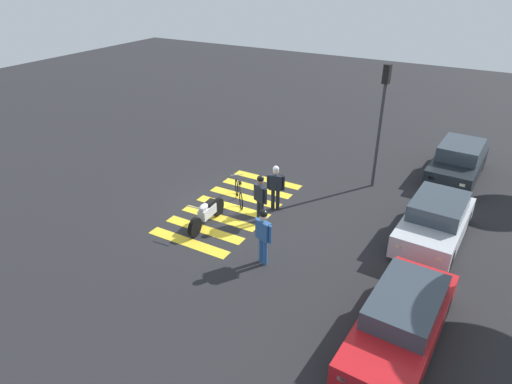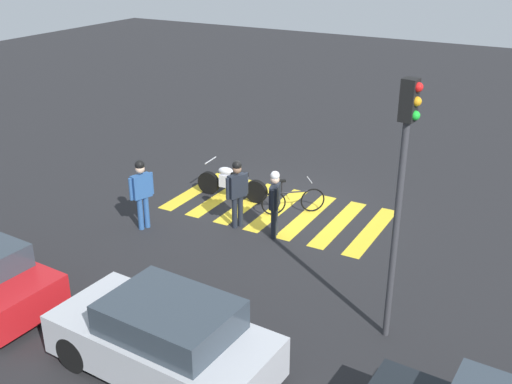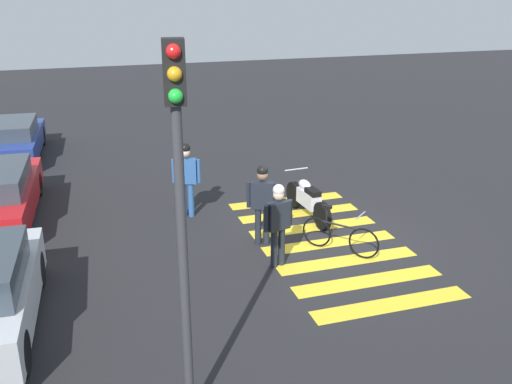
{
  "view_description": "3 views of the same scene",
  "coord_description": "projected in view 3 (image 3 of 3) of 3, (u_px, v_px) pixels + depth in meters",
  "views": [
    {
      "loc": [
        12.26,
        8.03,
        8.22
      ],
      "look_at": [
        -0.1,
        0.95,
        0.84
      ],
      "focal_mm": 31.6,
      "sensor_mm": 36.0,
      "label": 1
    },
    {
      "loc": [
        -6.87,
        13.43,
        6.97
      ],
      "look_at": [
        -0.05,
        1.27,
        1.01
      ],
      "focal_mm": 42.57,
      "sensor_mm": 36.0,
      "label": 2
    },
    {
      "loc": [
        -10.51,
        5.0,
        5.43
      ],
      "look_at": [
        0.59,
        1.5,
        1.15
      ],
      "focal_mm": 40.51,
      "sensor_mm": 36.0,
      "label": 3
    }
  ],
  "objects": [
    {
      "name": "pedestrian_bystander",
      "position": [
        186.0,
        174.0,
        13.77
      ],
      "size": [
        0.35,
        0.66,
        1.85
      ],
      "color": "#2D5999",
      "rests_on": "ground_plane"
    },
    {
      "name": "car_blue_hatchback",
      "position": [
        11.0,
        140.0,
        18.57
      ],
      "size": [
        4.29,
        1.93,
        1.24
      ],
      "color": "black",
      "rests_on": "ground_plane"
    },
    {
      "name": "traffic_light_pole",
      "position": [
        180.0,
        188.0,
        6.54
      ],
      "size": [
        0.34,
        0.27,
        4.87
      ],
      "color": "#38383D",
      "rests_on": "ground_plane"
    },
    {
      "name": "leaning_bicycle",
      "position": [
        339.0,
        236.0,
        12.15
      ],
      "size": [
        1.36,
        1.17,
        1.0
      ],
      "color": "black",
      "rests_on": "ground_plane"
    },
    {
      "name": "ground_plane",
      "position": [
        329.0,
        243.0,
        12.69
      ],
      "size": [
        60.0,
        60.0,
        0.0
      ],
      "primitive_type": "plane",
      "color": "#232326"
    },
    {
      "name": "crosswalk_stripes",
      "position": [
        329.0,
        243.0,
        12.69
      ],
      "size": [
        5.85,
        3.03,
        0.01
      ],
      "color": "yellow",
      "rests_on": "ground_plane"
    },
    {
      "name": "police_motorcycle",
      "position": [
        308.0,
        200.0,
        13.89
      ],
      "size": [
        2.18,
        0.62,
        1.05
      ],
      "color": "black",
      "rests_on": "ground_plane"
    },
    {
      "name": "officer_on_foot",
      "position": [
        278.0,
        220.0,
        11.35
      ],
      "size": [
        0.32,
        0.64,
        1.74
      ],
      "color": "#1E232D",
      "rests_on": "ground_plane"
    },
    {
      "name": "officer_by_motorcycle",
      "position": [
        262.0,
        199.0,
        12.3
      ],
      "size": [
        0.37,
        0.63,
        1.81
      ],
      "color": "#1E232D",
      "rests_on": "ground_plane"
    }
  ]
}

